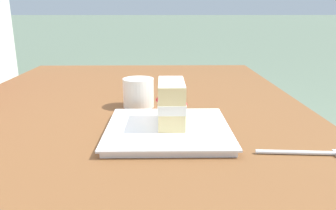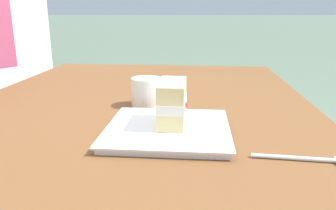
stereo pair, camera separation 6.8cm
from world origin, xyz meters
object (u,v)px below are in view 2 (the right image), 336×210
cake_slice (172,103)px  coffee_cup (147,92)px  dessert_fork (309,159)px  dessert_plate (168,130)px  patio_table (137,140)px

cake_slice → coffee_cup: bearing=-156.0°
coffee_cup → dessert_fork: bearing=46.1°
dessert_plate → coffee_cup: bearing=-159.7°
patio_table → cake_slice: bearing=31.0°
dessert_plate → cake_slice: 0.06m
cake_slice → dessert_fork: size_ratio=0.71×
dessert_plate → coffee_cup: 0.22m
dessert_plate → cake_slice: (-0.02, 0.01, 0.05)m
patio_table → cake_slice: size_ratio=11.56×
coffee_cup → dessert_plate: bearing=20.3°
patio_table → coffee_cup: size_ratio=16.97×
coffee_cup → patio_table: bearing=-88.2°
dessert_plate → dessert_fork: size_ratio=1.50×
cake_slice → coffee_cup: 0.21m
dessert_fork → coffee_cup: coffee_cup is taller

